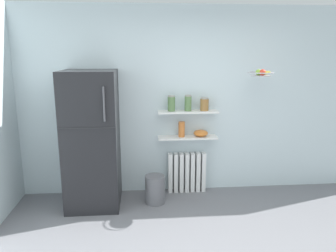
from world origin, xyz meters
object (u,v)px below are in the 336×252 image
radiator (187,172)px  vase (182,129)px  hanging_fruit_basket (261,73)px  storage_jar_2 (204,104)px  refrigerator (92,140)px  trash_bin (155,189)px  shelf_bowl (201,133)px  storage_jar_0 (171,103)px  storage_jar_1 (188,103)px

radiator → vase: size_ratio=2.71×
hanging_fruit_basket → vase: bearing=165.8°
storage_jar_2 → vase: size_ratio=0.86×
refrigerator → vase: 1.22m
radiator → storage_jar_2: (0.23, -0.03, 1.00)m
trash_bin → shelf_bowl: bearing=25.0°
refrigerator → hanging_fruit_basket: hanging_fruit_basket is taller
radiator → storage_jar_0: size_ratio=2.68×
storage_jar_0 → vase: 0.39m
radiator → trash_bin: size_ratio=1.51×
refrigerator → hanging_fruit_basket: (2.18, -0.00, 0.83)m
vase → refrigerator: bearing=-168.2°
storage_jar_0 → storage_jar_2: bearing=-0.0°
storage_jar_1 → vase: storage_jar_1 is taller
storage_jar_1 → hanging_fruit_basket: hanging_fruit_basket is taller
storage_jar_1 → shelf_bowl: (0.19, 0.00, -0.43)m
trash_bin → vase: bearing=38.3°
storage_jar_1 → hanging_fruit_basket: (0.90, -0.25, 0.41)m
trash_bin → storage_jar_2: bearing=23.7°
shelf_bowl → trash_bin: bearing=-155.0°
storage_jar_1 → refrigerator: bearing=-169.0°
storage_jar_0 → shelf_bowl: storage_jar_0 is taller
radiator → storage_jar_1: 1.01m
storage_jar_0 → trash_bin: size_ratio=0.56×
storage_jar_2 → hanging_fruit_basket: hanging_fruit_basket is taller
refrigerator → vase: refrigerator is taller
storage_jar_1 → trash_bin: 1.25m
storage_jar_1 → shelf_bowl: size_ratio=1.10×
storage_jar_0 → refrigerator: bearing=-166.7°
radiator → hanging_fruit_basket: 1.71m
storage_jar_0 → storage_jar_2: storage_jar_0 is taller
storage_jar_0 → vase: (0.14, -0.00, -0.36)m
radiator → trash_bin: radiator is taller
storage_jar_2 → vase: 0.47m
storage_jar_0 → storage_jar_1: storage_jar_1 is taller
vase → storage_jar_0: bearing=180.0°
refrigerator → storage_jar_2: 1.58m
refrigerator → shelf_bowl: refrigerator is taller
trash_bin → radiator: bearing=35.5°
radiator → shelf_bowl: shelf_bowl is taller
storage_jar_1 → vase: 0.38m
radiator → storage_jar_0: storage_jar_0 is taller
storage_jar_0 → vase: storage_jar_0 is taller
shelf_bowl → trash_bin: shelf_bowl is taller
refrigerator → radiator: bearing=12.3°
refrigerator → vase: size_ratio=8.29×
storage_jar_1 → storage_jar_2: 0.23m
vase → shelf_bowl: size_ratio=1.07×
radiator → refrigerator: bearing=-167.7°
storage_jar_1 → storage_jar_0: bearing=180.0°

